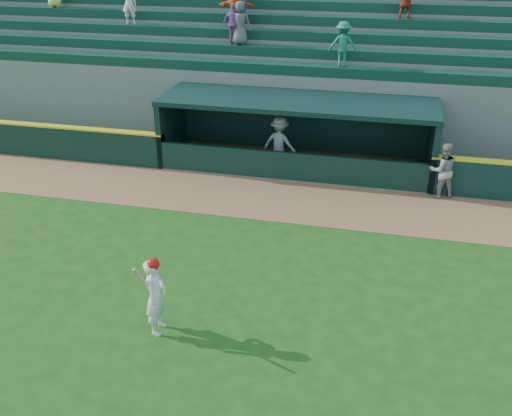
# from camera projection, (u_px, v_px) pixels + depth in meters

# --- Properties ---
(ground) EXTENTS (120.00, 120.00, 0.00)m
(ground) POSITION_uv_depth(u_px,v_px,m) (241.00, 285.00, 13.64)
(ground) COLOR #1C4511
(ground) RESTS_ON ground
(warning_track) EXTENTS (40.00, 3.00, 0.01)m
(warning_track) POSITION_uv_depth(u_px,v_px,m) (280.00, 200.00, 17.92)
(warning_track) COLOR brown
(warning_track) RESTS_ON ground
(dugout_player_front) EXTENTS (1.04, 0.91, 1.80)m
(dugout_player_front) POSITION_uv_depth(u_px,v_px,m) (442.00, 170.00, 17.75)
(dugout_player_front) COLOR gray
(dugout_player_front) RESTS_ON ground
(dugout_player_inside) EXTENTS (1.33, 0.95, 1.86)m
(dugout_player_inside) POSITION_uv_depth(u_px,v_px,m) (280.00, 143.00, 19.92)
(dugout_player_inside) COLOR #A3A39E
(dugout_player_inside) RESTS_ON ground
(dugout) EXTENTS (9.40, 2.80, 2.46)m
(dugout) POSITION_uv_depth(u_px,v_px,m) (298.00, 128.00, 20.02)
(dugout) COLOR slate
(dugout) RESTS_ON ground
(stands) EXTENTS (34.50, 6.26, 7.60)m
(stands) POSITION_uv_depth(u_px,v_px,m) (317.00, 70.00, 23.54)
(stands) COLOR slate
(stands) RESTS_ON ground
(batter_at_plate) EXTENTS (0.46, 0.80, 1.79)m
(batter_at_plate) POSITION_uv_depth(u_px,v_px,m) (156.00, 295.00, 11.75)
(batter_at_plate) COLOR silver
(batter_at_plate) RESTS_ON ground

